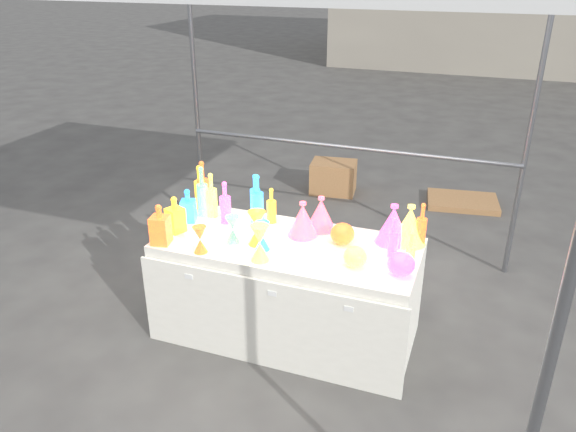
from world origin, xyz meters
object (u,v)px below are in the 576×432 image
(decanter_0, at_px, (175,214))
(bottle_0, at_px, (200,187))
(display_table, at_px, (288,289))
(lampshade_0, at_px, (321,213))
(hourglass_0, at_px, (200,240))
(cardboard_box_closed, at_px, (333,177))

(decanter_0, bearing_deg, bottle_0, 118.20)
(display_table, bearing_deg, bottle_0, 158.32)
(decanter_0, relative_size, lampshade_0, 1.07)
(bottle_0, xyz_separation_m, hourglass_0, (0.35, -0.66, -0.08))
(decanter_0, height_order, lampshade_0, decanter_0)
(display_table, xyz_separation_m, cardboard_box_closed, (-0.46, 2.80, -0.19))
(bottle_0, height_order, decanter_0, bottle_0)
(lampshade_0, bearing_deg, display_table, -118.23)
(cardboard_box_closed, height_order, bottle_0, bottle_0)
(cardboard_box_closed, height_order, decanter_0, decanter_0)
(display_table, bearing_deg, hourglass_0, -146.80)
(decanter_0, bearing_deg, display_table, 30.74)
(hourglass_0, bearing_deg, cardboard_box_closed, 89.27)
(display_table, height_order, hourglass_0, hourglass_0)
(bottle_0, bearing_deg, cardboard_box_closed, 80.92)
(bottle_0, distance_m, decanter_0, 0.45)
(display_table, relative_size, bottle_0, 5.28)
(display_table, distance_m, cardboard_box_closed, 2.84)
(bottle_0, bearing_deg, lampshade_0, -2.78)
(decanter_0, distance_m, hourglass_0, 0.39)
(hourglass_0, relative_size, lampshade_0, 0.74)
(decanter_0, distance_m, lampshade_0, 1.04)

